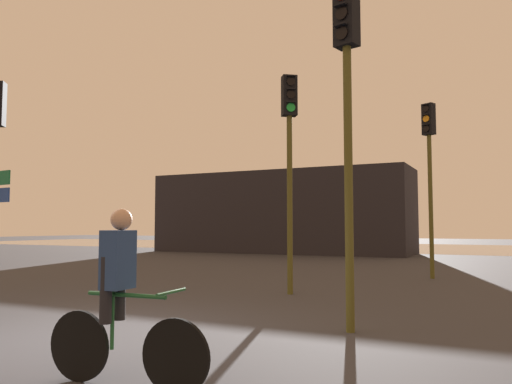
{
  "coord_description": "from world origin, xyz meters",
  "views": [
    {
      "loc": [
        5.29,
        -4.6,
        1.45
      ],
      "look_at": [
        0.5,
        5.0,
        2.2
      ],
      "focal_mm": 35.0,
      "sensor_mm": 36.0,
      "label": 1
    }
  ],
  "objects": [
    {
      "name": "traffic_light_far_right",
      "position": [
        3.42,
        10.24,
        3.43
      ],
      "size": [
        0.39,
        0.41,
        4.98
      ],
      "rotation": [
        0.0,
        0.0,
        2.72
      ],
      "color": "#4C4719",
      "rests_on": "ground"
    },
    {
      "name": "ground_plane",
      "position": [
        0.0,
        0.0,
        0.0
      ],
      "size": [
        120.0,
        120.0,
        0.0
      ],
      "primitive_type": "plane",
      "color": "#333338"
    },
    {
      "name": "water_strip",
      "position": [
        0.0,
        31.19,
        0.0
      ],
      "size": [
        80.0,
        16.0,
        0.01
      ],
      "primitive_type": "cube",
      "color": "gray",
      "rests_on": "ground"
    },
    {
      "name": "distant_building",
      "position": [
        -6.06,
        21.19,
        2.24
      ],
      "size": [
        14.45,
        4.0,
        4.48
      ],
      "primitive_type": "cube",
      "color": "black",
      "rests_on": "ground"
    },
    {
      "name": "traffic_light_center",
      "position": [
        1.1,
        5.45,
        3.31
      ],
      "size": [
        0.41,
        0.42,
        4.79
      ],
      "rotation": [
        0.0,
        0.0,
        3.79
      ],
      "color": "#4C4719",
      "rests_on": "ground"
    },
    {
      "name": "cyclist",
      "position": [
        2.11,
        -1.01,
        0.82
      ],
      "size": [
        1.71,
        0.46,
        1.62
      ],
      "rotation": [
        0.0,
        0.0,
        -1.49
      ],
      "color": "black",
      "rests_on": "ground"
    },
    {
      "name": "traffic_light_near_right",
      "position": [
        3.34,
        2.23,
        3.4
      ],
      "size": [
        0.37,
        0.39,
        4.93
      ],
      "rotation": [
        0.0,
        0.0,
        2.9
      ],
      "color": "#4C4719",
      "rests_on": "ground"
    }
  ]
}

